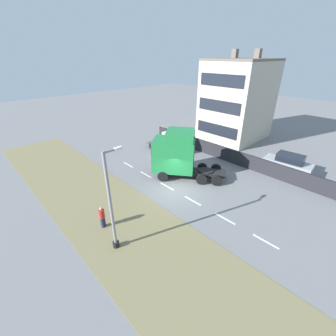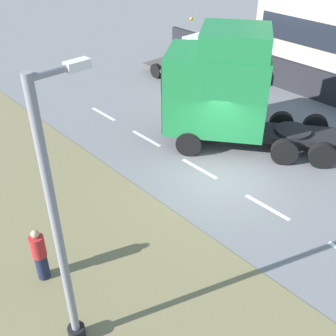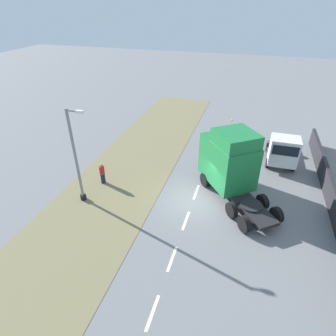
# 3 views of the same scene
# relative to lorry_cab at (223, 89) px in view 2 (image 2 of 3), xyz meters

# --- Properties ---
(ground_plane) EXTENTS (120.00, 120.00, 0.00)m
(ground_plane) POSITION_rel_lorry_cab_xyz_m (-2.08, -1.73, -2.42)
(ground_plane) COLOR slate
(ground_plane) RESTS_ON ground
(grass_verge) EXTENTS (7.00, 44.00, 0.01)m
(grass_verge) POSITION_rel_lorry_cab_xyz_m (-8.08, -1.73, -2.42)
(grass_verge) COLOR olive
(grass_verge) RESTS_ON ground
(lane_markings) EXTENTS (0.16, 17.80, 0.00)m
(lane_markings) POSITION_rel_lorry_cab_xyz_m (-2.08, -2.43, -2.42)
(lane_markings) COLOR white
(lane_markings) RESTS_ON ground
(lorry_cab) EXTENTS (6.21, 6.96, 4.96)m
(lorry_cab) POSITION_rel_lorry_cab_xyz_m (0.00, 0.00, 0.00)
(lorry_cab) COLOR black
(lorry_cab) RESTS_ON ground
(flatbed_truck) EXTENTS (2.29, 5.05, 2.80)m
(flatbed_truck) POSITION_rel_lorry_cab_xyz_m (3.89, 4.78, -0.96)
(flatbed_truck) COLOR silver
(flatbed_truck) RESTS_ON ground
(lamp_post) EXTENTS (1.32, 0.41, 6.68)m
(lamp_post) POSITION_rel_lorry_cab_xyz_m (-9.48, -3.97, 0.56)
(lamp_post) COLOR black
(lamp_post) RESTS_ON ground
(pedestrian) EXTENTS (0.39, 0.39, 1.70)m
(pedestrian) POSITION_rel_lorry_cab_xyz_m (-9.18, -1.70, -1.59)
(pedestrian) COLOR #1E233D
(pedestrian) RESTS_ON ground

